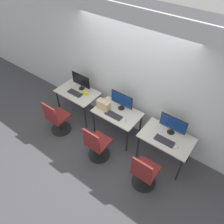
% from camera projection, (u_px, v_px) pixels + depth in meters
% --- Properties ---
extents(ground_plane, '(20.00, 20.00, 0.00)m').
position_uv_depth(ground_plane, '(109.00, 142.00, 5.09)').
color(ground_plane, '#3D3D42').
extents(wall_back, '(12.00, 0.05, 2.80)m').
position_uv_depth(wall_back, '(130.00, 77.00, 4.58)').
color(wall_back, '#B7BCC1').
rests_on(wall_back, ground_plane).
extents(desk_left, '(1.03, 0.65, 0.72)m').
position_uv_depth(desk_left, '(78.00, 95.00, 5.37)').
color(desk_left, '#BCB7AD').
rests_on(desk_left, ground_plane).
extents(monitor_left, '(0.54, 0.15, 0.41)m').
position_uv_depth(monitor_left, '(81.00, 81.00, 5.24)').
color(monitor_left, black).
rests_on(monitor_left, desk_left).
extents(keyboard_left, '(0.39, 0.16, 0.02)m').
position_uv_depth(keyboard_left, '(75.00, 93.00, 5.25)').
color(keyboard_left, '#262628').
rests_on(keyboard_left, desk_left).
extents(mouse_left, '(0.06, 0.09, 0.03)m').
position_uv_depth(mouse_left, '(82.00, 97.00, 5.13)').
color(mouse_left, silver).
rests_on(mouse_left, desk_left).
extents(office_chair_left, '(0.48, 0.48, 0.91)m').
position_uv_depth(office_chair_left, '(57.00, 120.00, 5.09)').
color(office_chair_left, black).
rests_on(office_chair_left, ground_plane).
extents(desk_center, '(1.03, 0.65, 0.72)m').
position_uv_depth(desk_center, '(117.00, 115.00, 4.85)').
color(desk_center, '#BCB7AD').
rests_on(desk_center, ground_plane).
extents(monitor_center, '(0.54, 0.15, 0.41)m').
position_uv_depth(monitor_center, '(122.00, 100.00, 4.71)').
color(monitor_center, black).
rests_on(monitor_center, desk_center).
extents(keyboard_center, '(0.39, 0.16, 0.02)m').
position_uv_depth(keyboard_center, '(114.00, 115.00, 4.70)').
color(keyboard_center, '#262628').
rests_on(keyboard_center, desk_center).
extents(mouse_center, '(0.06, 0.09, 0.03)m').
position_uv_depth(mouse_center, '(125.00, 120.00, 4.60)').
color(mouse_center, silver).
rests_on(mouse_center, desk_center).
extents(office_chair_center, '(0.48, 0.48, 0.91)m').
position_uv_depth(office_chair_center, '(97.00, 146.00, 4.54)').
color(office_chair_center, black).
rests_on(office_chair_center, ground_plane).
extents(desk_right, '(1.03, 0.65, 0.72)m').
position_uv_depth(desk_right, '(166.00, 140.00, 4.33)').
color(desk_right, '#BCB7AD').
rests_on(desk_right, ground_plane).
extents(monitor_right, '(0.54, 0.15, 0.41)m').
position_uv_depth(monitor_right, '(173.00, 124.00, 4.20)').
color(monitor_right, black).
rests_on(monitor_right, desk_right).
extents(keyboard_right, '(0.39, 0.16, 0.02)m').
position_uv_depth(keyboard_right, '(164.00, 141.00, 4.19)').
color(keyboard_right, '#262628').
rests_on(keyboard_right, desk_right).
extents(mouse_right, '(0.06, 0.09, 0.03)m').
position_uv_depth(mouse_right, '(176.00, 147.00, 4.08)').
color(mouse_right, silver).
rests_on(mouse_right, desk_right).
extents(office_chair_right, '(0.48, 0.48, 0.91)m').
position_uv_depth(office_chair_right, '(144.00, 174.00, 4.07)').
color(office_chair_right, black).
rests_on(office_chair_right, ground_plane).
extents(handbag, '(0.30, 0.18, 0.25)m').
position_uv_depth(handbag, '(103.00, 105.00, 4.78)').
color(handbag, tan).
rests_on(handbag, desk_center).
extents(placard_left, '(0.16, 0.03, 0.08)m').
position_uv_depth(placard_left, '(85.00, 93.00, 5.20)').
color(placard_left, yellow).
rests_on(placard_left, desk_left).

